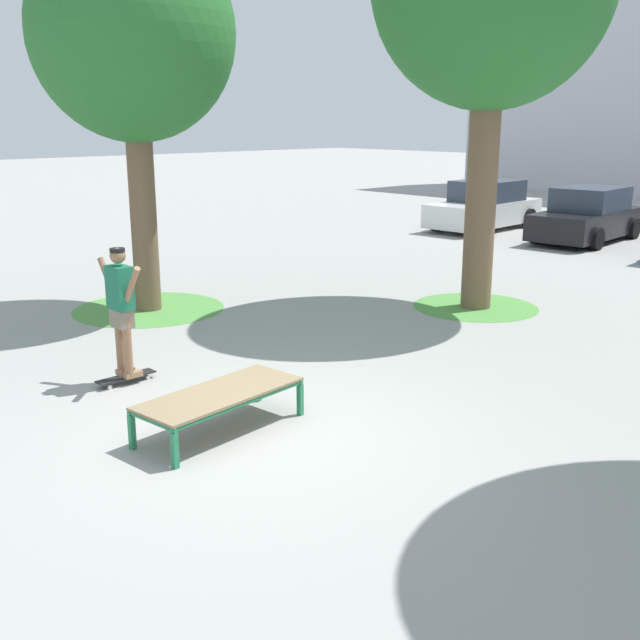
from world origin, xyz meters
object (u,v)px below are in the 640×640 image
object	(u,v)px
tree_near_left	(133,35)
skate_box	(220,396)
car_white	(485,207)
skateboard	(126,377)
car_black	(588,216)
skater	(121,303)

from	to	relation	value
tree_near_left	skate_box	bearing A→B (deg)	-23.17
skate_box	car_white	xyz separation A→B (m)	(-7.39, 15.44, 0.28)
skateboard	car_white	size ratio (longest dim) A/B	0.19
skateboard	car_black	bearing A→B (deg)	96.82
car_white	skateboard	bearing A→B (deg)	-71.19
skate_box	tree_near_left	world-z (taller)	tree_near_left
skate_box	skateboard	world-z (taller)	skate_box
skate_box	tree_near_left	size ratio (longest dim) A/B	0.30
skateboard	skater	world-z (taller)	skater
car_white	skate_box	bearing A→B (deg)	-64.41
car_black	car_white	bearing A→B (deg)	-178.40
skateboard	tree_near_left	bearing A→B (deg)	145.13
tree_near_left	car_black	world-z (taller)	tree_near_left
skate_box	skater	bearing A→B (deg)	179.18
tree_near_left	skateboard	bearing A→B (deg)	-34.87
skate_box	car_black	xyz separation A→B (m)	(-4.00, 15.53, 0.28)
skater	tree_near_left	bearing A→B (deg)	145.15
skateboard	tree_near_left	distance (m)	6.12
car_white	car_black	size ratio (longest dim) A/B	0.99
skateboard	car_black	xyz separation A→B (m)	(-1.86, 15.50, 0.61)
skateboard	car_white	world-z (taller)	car_white
skater	car_white	xyz separation A→B (m)	(-5.25, 15.41, -0.38)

